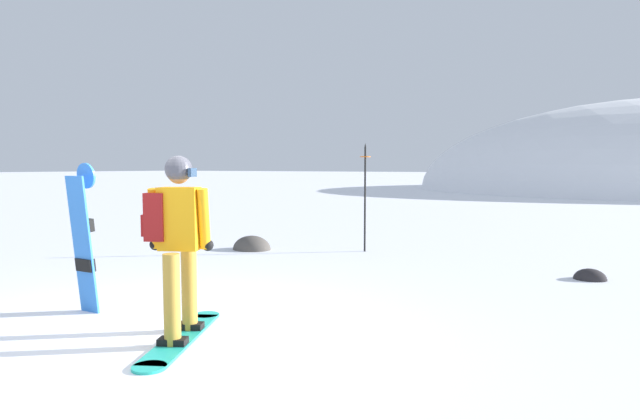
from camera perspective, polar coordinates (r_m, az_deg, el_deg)
ground_plane at (r=5.62m, az=-18.57°, el=-12.43°), size 300.00×300.00×0.00m
snowboarder_main at (r=5.32m, az=-14.47°, el=-3.16°), size 0.94×1.69×1.71m
spare_snowboard at (r=6.60m, az=-23.08°, el=-2.61°), size 0.28×0.19×1.65m
piste_marker_near at (r=10.53m, az=4.64°, el=2.05°), size 0.20×0.20×2.06m
rock_dark at (r=8.89m, az=25.93°, el=-6.43°), size 0.45×0.38×0.31m
rock_mid at (r=10.92m, az=-7.00°, el=-4.04°), size 0.77×0.66×0.54m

